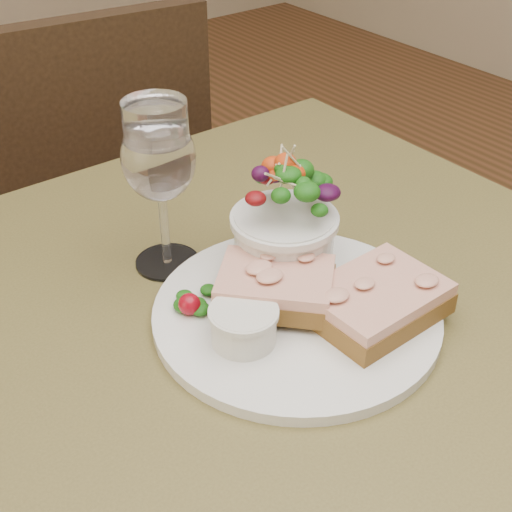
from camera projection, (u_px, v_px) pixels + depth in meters
cafe_table at (273, 387)px, 0.77m from camera, size 0.80×0.80×0.75m
chair_far at (87, 290)px, 1.49m from camera, size 0.47×0.47×0.90m
dinner_plate at (296, 313)px, 0.70m from camera, size 0.28×0.28×0.01m
sandwich_front at (376, 301)px, 0.68m from camera, size 0.13×0.10×0.03m
sandwich_back at (276, 286)px, 0.69m from camera, size 0.14×0.14×0.03m
ramekin at (244, 324)px, 0.65m from camera, size 0.06×0.06×0.04m
salad_bowl at (285, 217)px, 0.73m from camera, size 0.10×0.10×0.13m
garnish at (194, 300)px, 0.70m from camera, size 0.05×0.04×0.02m
wine_glass at (159, 163)px, 0.71m from camera, size 0.08×0.08×0.18m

